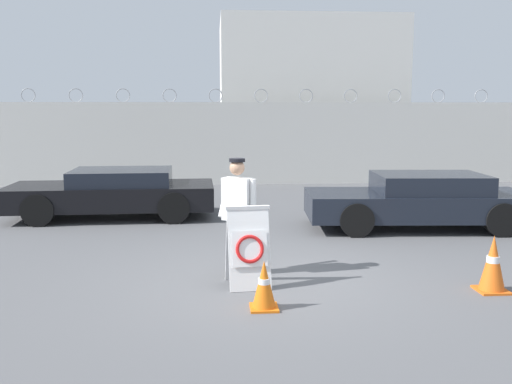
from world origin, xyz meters
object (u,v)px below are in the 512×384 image
Objects in this scene: traffic_cone_mid at (264,285)px; parked_car_front_coupe at (114,192)px; traffic_cone_near at (493,264)px; security_guard at (237,210)px; barricade_sign at (248,247)px; parked_car_rear_sedan at (420,200)px.

traffic_cone_mid is 7.15m from parked_car_front_coupe.
parked_car_front_coupe reaches higher than traffic_cone_mid.
traffic_cone_mid is (-3.25, -0.48, -0.08)m from traffic_cone_near.
security_guard reaches higher than parked_car_front_coupe.
barricade_sign is 1.46× the size of traffic_cone_near.
traffic_cone_near is 8.66m from parked_car_front_coupe.
parked_car_rear_sedan is (0.51, 4.28, 0.21)m from traffic_cone_near.
traffic_cone_mid is 6.08m from parked_car_rear_sedan.
traffic_cone_near is at bearing 86.79° from parked_car_rear_sedan.
traffic_cone_near is 4.32m from parked_car_rear_sedan.
security_guard is at bearing 99.66° from traffic_cone_mid.
traffic_cone_mid is at bearing 130.22° from security_guard.
security_guard reaches higher than traffic_cone_mid.
parked_car_rear_sedan is (6.75, -1.72, 0.01)m from parked_car_front_coupe.
barricade_sign is 0.24× the size of parked_car_front_coupe.
security_guard is 5.61m from parked_car_front_coupe.
barricade_sign is 1.85× the size of traffic_cone_mid.
security_guard is at bearing 117.21° from parked_car_front_coupe.
parked_car_rear_sedan is at bearing 38.56° from barricade_sign.
barricade_sign is 0.77m from security_guard.
traffic_cone_near is 0.17× the size of parked_car_front_coupe.
barricade_sign is at bearing 98.51° from traffic_cone_mid.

